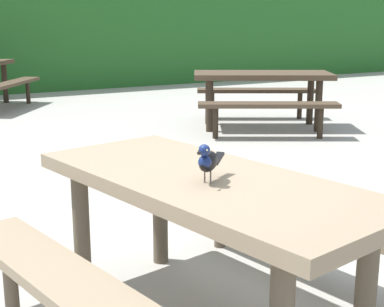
# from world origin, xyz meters

# --- Properties ---
(ground_plane) EXTENTS (60.00, 60.00, 0.00)m
(ground_plane) POSITION_xyz_m (0.00, 0.00, 0.00)
(ground_plane) COLOR #A3A099
(picnic_table_foreground) EXTENTS (2.00, 2.02, 0.74)m
(picnic_table_foreground) POSITION_xyz_m (0.08, -0.23, 0.56)
(picnic_table_foreground) COLOR #84725B
(picnic_table_foreground) RESTS_ON ground
(bird_grackle) EXTENTS (0.24, 0.20, 0.18)m
(bird_grackle) POSITION_xyz_m (0.03, -0.33, 0.84)
(bird_grackle) COLOR black
(bird_grackle) RESTS_ON picnic_table_foreground
(picnic_table_mid_right) EXTENTS (2.31, 2.29, 0.74)m
(picnic_table_mid_right) POSITION_xyz_m (3.25, 3.78, 0.56)
(picnic_table_mid_right) COLOR #473828
(picnic_table_mid_right) RESTS_ON ground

